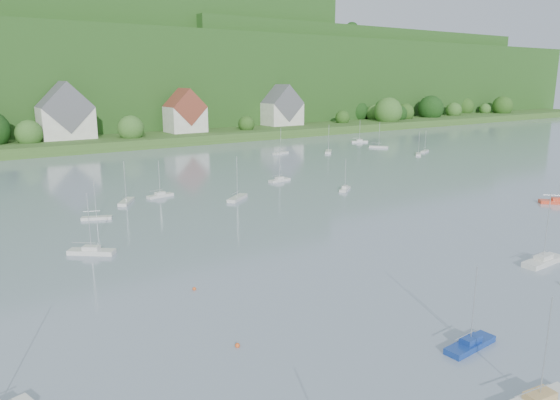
% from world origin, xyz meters
% --- Properties ---
extents(far_shore_strip, '(600.00, 60.00, 3.00)m').
position_xyz_m(far_shore_strip, '(0.00, 200.00, 1.50)').
color(far_shore_strip, '#385921').
rests_on(far_shore_strip, ground).
extents(forested_ridge, '(620.00, 181.22, 69.89)m').
position_xyz_m(forested_ridge, '(0.39, 268.57, 22.89)').
color(forested_ridge, '#1C4215').
rests_on(forested_ridge, ground).
extents(village_building_2, '(16.00, 11.44, 18.00)m').
position_xyz_m(village_building_2, '(5.00, 188.00, 10.27)').
color(village_building_2, beige).
rests_on(village_building_2, far_shore_strip).
extents(village_building_3, '(13.00, 10.40, 15.50)m').
position_xyz_m(village_building_3, '(45.00, 186.00, 9.43)').
color(village_building_3, beige).
rests_on(village_building_3, far_shore_strip).
extents(village_building_4, '(15.00, 10.40, 16.50)m').
position_xyz_m(village_building_4, '(90.00, 190.00, 9.59)').
color(village_building_4, beige).
rests_on(village_building_4, far_shore_strip).
extents(near_sailboat_1, '(5.34, 1.74, 7.13)m').
position_xyz_m(near_sailboat_1, '(2.07, 35.97, 0.41)').
color(near_sailboat_1, navy).
rests_on(near_sailboat_1, ground).
extents(near_sailboat_3, '(6.54, 1.98, 8.78)m').
position_xyz_m(near_sailboat_3, '(26.46, 43.42, 0.46)').
color(near_sailboat_3, silver).
rests_on(near_sailboat_3, ground).
extents(near_sailboat_5, '(5.62, 5.50, 8.30)m').
position_xyz_m(near_sailboat_5, '(58.65, 58.65, 0.44)').
color(near_sailboat_5, red).
rests_on(near_sailboat_5, ground).
extents(mooring_buoy_3, '(0.41, 0.41, 0.41)m').
position_xyz_m(mooring_buoy_3, '(-11.50, 59.95, 0.00)').
color(mooring_buoy_3, '#DB5420').
rests_on(mooring_buoy_3, ground).
extents(mooring_buoy_5, '(0.43, 0.43, 0.43)m').
position_xyz_m(mooring_buoy_5, '(-13.70, 47.03, 0.00)').
color(mooring_buoy_5, '#DB5420').
rests_on(mooring_buoy_5, ground).
extents(far_sailboat_cluster, '(185.96, 79.15, 8.71)m').
position_xyz_m(far_sailboat_cluster, '(11.18, 116.95, 0.37)').
color(far_sailboat_cluster, silver).
rests_on(far_sailboat_cluster, ground).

